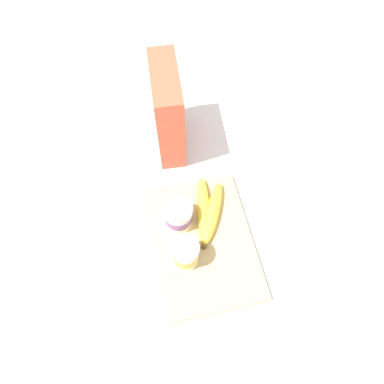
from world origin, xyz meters
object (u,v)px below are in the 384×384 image
at_px(yogurt_cup_front, 186,253).
at_px(cereal_box, 168,112).
at_px(yogurt_cup_back, 178,215).
at_px(cutting_board, 202,242).
at_px(banana_bunch, 208,212).

bearing_deg(yogurt_cup_front, cereal_box, -5.32).
height_order(cereal_box, yogurt_cup_back, cereal_box).
height_order(cutting_board, yogurt_cup_front, yogurt_cup_front).
height_order(yogurt_cup_front, yogurt_cup_back, yogurt_cup_front).
distance_m(yogurt_cup_front, yogurt_cup_back, 0.10).
xyz_separation_m(cutting_board, yogurt_cup_front, (-0.04, 0.05, 0.05)).
xyz_separation_m(cereal_box, yogurt_cup_front, (-0.37, 0.03, -0.07)).
relative_size(cereal_box, yogurt_cup_front, 3.01).
bearing_deg(yogurt_cup_front, banana_bunch, -38.11).
relative_size(yogurt_cup_front, banana_bunch, 0.45).
height_order(cereal_box, banana_bunch, cereal_box).
xyz_separation_m(yogurt_cup_front, banana_bunch, (0.11, -0.08, -0.03)).
relative_size(yogurt_cup_back, banana_bunch, 0.41).
bearing_deg(yogurt_cup_back, banana_bunch, -87.81).
height_order(yogurt_cup_back, banana_bunch, yogurt_cup_back).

